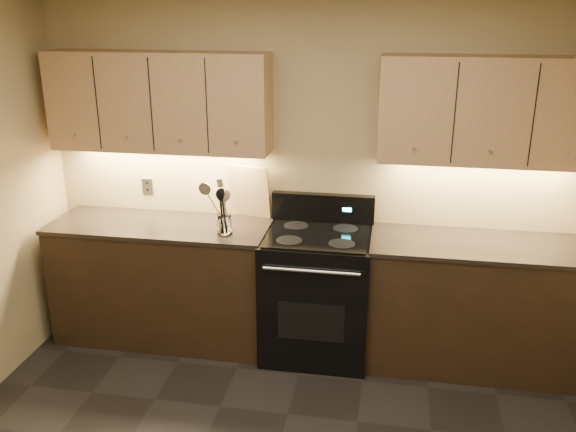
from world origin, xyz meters
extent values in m
cube|color=tan|center=(0.00, 2.00, 1.30)|extent=(4.00, 0.04, 2.60)
cube|color=black|center=(-1.10, 1.70, 0.45)|extent=(1.60, 0.60, 0.90)
cube|color=#32281F|center=(-1.10, 1.70, 0.92)|extent=(1.62, 0.62, 0.03)
cube|color=black|center=(1.18, 1.70, 0.45)|extent=(1.44, 0.60, 0.90)
cube|color=#32281F|center=(1.18, 1.70, 0.92)|extent=(1.46, 0.62, 0.03)
cube|color=black|center=(0.08, 1.68, 0.46)|extent=(0.76, 0.65, 0.92)
cube|color=black|center=(0.08, 1.68, 0.93)|extent=(0.70, 0.60, 0.01)
cube|color=black|center=(0.08, 1.96, 1.03)|extent=(0.76, 0.07, 0.22)
cube|color=#19E5F2|center=(0.26, 1.92, 1.04)|extent=(0.06, 0.00, 0.03)
cylinder|color=silver|center=(0.08, 1.34, 0.80)|extent=(0.65, 0.02, 0.02)
cube|color=black|center=(0.08, 1.35, 0.41)|extent=(0.46, 0.00, 0.28)
cylinder|color=black|center=(-0.10, 1.53, 0.93)|extent=(0.18, 0.18, 0.00)
cylinder|color=black|center=(0.26, 1.53, 0.93)|extent=(0.18, 0.18, 0.00)
cylinder|color=black|center=(-0.10, 1.82, 0.93)|extent=(0.18, 0.18, 0.00)
cylinder|color=black|center=(0.26, 1.82, 0.93)|extent=(0.18, 0.18, 0.00)
cube|color=tan|center=(-1.10, 1.85, 1.80)|extent=(1.60, 0.30, 0.70)
cube|color=tan|center=(1.18, 1.85, 1.80)|extent=(1.44, 0.30, 0.70)
cube|color=#B2B5BA|center=(-1.30, 1.99, 1.12)|extent=(0.08, 0.01, 0.12)
cylinder|color=white|center=(-0.57, 1.59, 1.00)|extent=(0.14, 0.14, 0.13)
cylinder|color=white|center=(-0.57, 1.59, 0.94)|extent=(0.11, 0.11, 0.02)
cube|color=tan|center=(-0.48, 1.96, 1.13)|extent=(0.33, 0.14, 0.41)
camera|label=1|loc=(0.56, -2.29, 2.47)|focal=38.00mm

